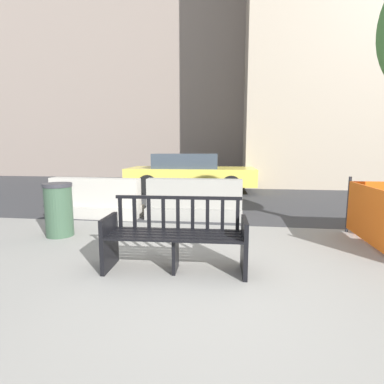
{
  "coord_description": "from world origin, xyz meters",
  "views": [
    {
      "loc": [
        0.17,
        -2.97,
        1.47
      ],
      "look_at": [
        -0.49,
        1.95,
        0.75
      ],
      "focal_mm": 28.0,
      "sensor_mm": 36.0,
      "label": 1
    }
  ],
  "objects_px": {
    "jersey_barrier_centre": "(194,202)",
    "jersey_barrier_left": "(95,201)",
    "street_bench": "(176,238)",
    "trash_bin": "(59,210)",
    "car_taxi_near": "(190,172)"
  },
  "relations": [
    {
      "from": "jersey_barrier_left",
      "to": "jersey_barrier_centre",
      "type": "bearing_deg",
      "value": 3.15
    },
    {
      "from": "jersey_barrier_centre",
      "to": "jersey_barrier_left",
      "type": "xyz_separation_m",
      "value": [
        -2.16,
        -0.12,
        0.0
      ]
    },
    {
      "from": "jersey_barrier_left",
      "to": "car_taxi_near",
      "type": "height_order",
      "value": "car_taxi_near"
    },
    {
      "from": "street_bench",
      "to": "jersey_barrier_left",
      "type": "height_order",
      "value": "street_bench"
    },
    {
      "from": "jersey_barrier_centre",
      "to": "jersey_barrier_left",
      "type": "distance_m",
      "value": 2.16
    },
    {
      "from": "jersey_barrier_centre",
      "to": "street_bench",
      "type": "bearing_deg",
      "value": -87.39
    },
    {
      "from": "car_taxi_near",
      "to": "jersey_barrier_centre",
      "type": "bearing_deg",
      "value": -80.73
    },
    {
      "from": "jersey_barrier_left",
      "to": "street_bench",
      "type": "bearing_deg",
      "value": -49.11
    },
    {
      "from": "trash_bin",
      "to": "street_bench",
      "type": "bearing_deg",
      "value": -27.51
    },
    {
      "from": "jersey_barrier_centre",
      "to": "trash_bin",
      "type": "distance_m",
      "value": 2.64
    },
    {
      "from": "trash_bin",
      "to": "jersey_barrier_left",
      "type": "bearing_deg",
      "value": 92.32
    },
    {
      "from": "street_bench",
      "to": "jersey_barrier_centre",
      "type": "relative_size",
      "value": 0.85
    },
    {
      "from": "jersey_barrier_left",
      "to": "car_taxi_near",
      "type": "distance_m",
      "value": 4.35
    },
    {
      "from": "jersey_barrier_centre",
      "to": "car_taxi_near",
      "type": "height_order",
      "value": "car_taxi_near"
    },
    {
      "from": "jersey_barrier_centre",
      "to": "trash_bin",
      "type": "relative_size",
      "value": 2.23
    }
  ]
}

